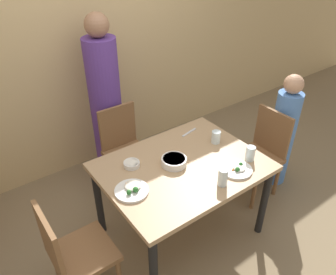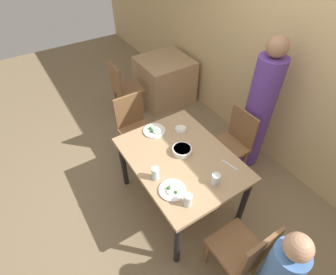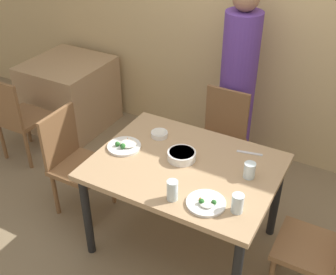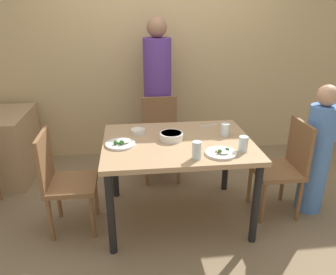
{
  "view_description": "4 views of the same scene",
  "coord_description": "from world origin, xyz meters",
  "px_view_note": "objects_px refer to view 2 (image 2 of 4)",
  "views": [
    {
      "loc": [
        -1.27,
        -1.55,
        2.3
      ],
      "look_at": [
        -0.07,
        0.1,
        0.97
      ],
      "focal_mm": 35.0,
      "sensor_mm": 36.0,
      "label": 1
    },
    {
      "loc": [
        1.41,
        -1.06,
        2.65
      ],
      "look_at": [
        -0.11,
        -0.09,
        0.97
      ],
      "focal_mm": 28.0,
      "sensor_mm": 36.0,
      "label": 2
    },
    {
      "loc": [
        0.99,
        -2.05,
        2.45
      ],
      "look_at": [
        -0.13,
        -0.01,
        0.92
      ],
      "focal_mm": 45.0,
      "sensor_mm": 36.0,
      "label": 3
    },
    {
      "loc": [
        -0.38,
        -2.48,
        1.79
      ],
      "look_at": [
        -0.09,
        -0.03,
        0.79
      ],
      "focal_mm": 35.0,
      "sensor_mm": 36.0,
      "label": 4
    }
  ],
  "objects_px": {
    "glass_water_tall": "(155,173)",
    "chair_child_spot": "(243,251)",
    "plate_rice_adult": "(155,130)",
    "bowl_curry": "(182,150)",
    "person_adult": "(258,112)",
    "chair_adult_spot": "(233,142)"
  },
  "relations": [
    {
      "from": "glass_water_tall",
      "to": "chair_child_spot",
      "type": "bearing_deg",
      "value": 20.51
    },
    {
      "from": "chair_adult_spot",
      "to": "plate_rice_adult",
      "type": "xyz_separation_m",
      "value": [
        -0.4,
        -0.84,
        0.28
      ]
    },
    {
      "from": "chair_adult_spot",
      "to": "bowl_curry",
      "type": "relative_size",
      "value": 4.44
    },
    {
      "from": "glass_water_tall",
      "to": "chair_adult_spot",
      "type": "bearing_deg",
      "value": 97.64
    },
    {
      "from": "glass_water_tall",
      "to": "plate_rice_adult",
      "type": "bearing_deg",
      "value": 150.12
    },
    {
      "from": "chair_adult_spot",
      "to": "person_adult",
      "type": "bearing_deg",
      "value": 90.0
    },
    {
      "from": "chair_child_spot",
      "to": "chair_adult_spot",
      "type": "bearing_deg",
      "value": -129.08
    },
    {
      "from": "chair_adult_spot",
      "to": "person_adult",
      "type": "relative_size",
      "value": 0.52
    },
    {
      "from": "chair_adult_spot",
      "to": "person_adult",
      "type": "xyz_separation_m",
      "value": [
        -0.0,
        0.33,
        0.32
      ]
    },
    {
      "from": "chair_child_spot",
      "to": "plate_rice_adult",
      "type": "xyz_separation_m",
      "value": [
        -1.42,
        -0.01,
        0.28
      ]
    },
    {
      "from": "chair_adult_spot",
      "to": "bowl_curry",
      "type": "xyz_separation_m",
      "value": [
        0.02,
        -0.77,
        0.3
      ]
    },
    {
      "from": "person_adult",
      "to": "bowl_curry",
      "type": "xyz_separation_m",
      "value": [
        0.02,
        -1.09,
        -0.02
      ]
    },
    {
      "from": "plate_rice_adult",
      "to": "glass_water_tall",
      "type": "xyz_separation_m",
      "value": [
        0.56,
        -0.32,
        0.05
      ]
    },
    {
      "from": "bowl_curry",
      "to": "glass_water_tall",
      "type": "relative_size",
      "value": 1.47
    },
    {
      "from": "bowl_curry",
      "to": "glass_water_tall",
      "type": "distance_m",
      "value": 0.41
    },
    {
      "from": "chair_child_spot",
      "to": "glass_water_tall",
      "type": "xyz_separation_m",
      "value": [
        -0.87,
        -0.32,
        0.33
      ]
    },
    {
      "from": "person_adult",
      "to": "glass_water_tall",
      "type": "distance_m",
      "value": 1.49
    },
    {
      "from": "person_adult",
      "to": "bowl_curry",
      "type": "distance_m",
      "value": 1.09
    },
    {
      "from": "chair_child_spot",
      "to": "bowl_curry",
      "type": "distance_m",
      "value": 1.05
    },
    {
      "from": "bowl_curry",
      "to": "person_adult",
      "type": "bearing_deg",
      "value": 90.95
    },
    {
      "from": "chair_adult_spot",
      "to": "person_adult",
      "type": "distance_m",
      "value": 0.46
    },
    {
      "from": "chair_child_spot",
      "to": "plate_rice_adult",
      "type": "relative_size",
      "value": 3.62
    }
  ]
}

